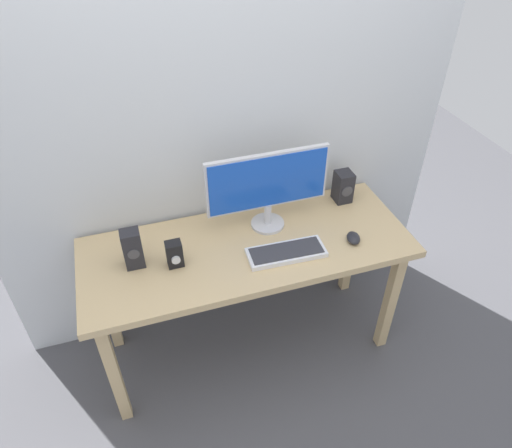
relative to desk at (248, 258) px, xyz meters
name	(u,v)px	position (x,y,z in m)	size (l,w,h in m)	color
ground_plane	(249,342)	(0.00, 0.00, -0.67)	(6.00, 6.00, 0.00)	#4C4C51
wall_back	(222,69)	(0.00, 0.35, 0.83)	(2.38, 0.04, 3.00)	silver
desk	(248,258)	(0.00, 0.00, 0.00)	(1.60, 0.62, 0.76)	tan
monitor	(268,185)	(0.14, 0.13, 0.32)	(0.61, 0.17, 0.41)	silver
keyboard_primary	(286,252)	(0.15, -0.12, 0.10)	(0.38, 0.16, 0.03)	silver
mouse	(353,238)	(0.50, -0.13, 0.11)	(0.06, 0.09, 0.04)	#232328
speaker_right	(343,187)	(0.60, 0.20, 0.17)	(0.09, 0.10, 0.17)	#232328
speaker_left	(133,249)	(-0.53, 0.03, 0.18)	(0.09, 0.08, 0.20)	#232328
audio_controller	(175,254)	(-0.35, -0.03, 0.15)	(0.07, 0.07, 0.13)	black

